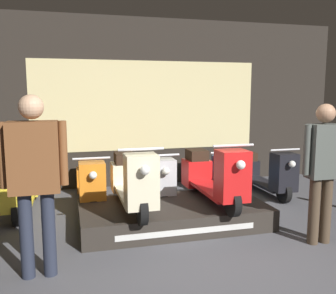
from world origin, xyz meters
name	(u,v)px	position (x,y,z in m)	size (l,w,h in m)	color
ground_plane	(226,272)	(0.00, 0.00, 0.00)	(30.00, 30.00, 0.00)	#4C4C51
shop_wall_back	(147,103)	(0.00, 3.85, 1.60)	(7.91, 0.09, 3.20)	#28231E
display_platform	(173,214)	(-0.15, 1.47, 0.14)	(2.52, 1.28, 0.29)	#2D2823
scooter_display_left	(132,181)	(-0.71, 1.47, 0.65)	(0.52, 1.80, 0.90)	black
scooter_display_right	(212,176)	(0.42, 1.47, 0.65)	(0.52, 1.80, 0.90)	black
scooter_backrow_0	(21,187)	(-2.22, 2.66, 0.37)	(0.52, 1.80, 0.90)	black
scooter_backrow_1	(90,183)	(-1.19, 2.66, 0.37)	(0.52, 1.80, 0.90)	black
scooter_backrow_2	(153,179)	(-0.17, 2.66, 0.37)	(0.52, 1.80, 0.90)	black
scooter_backrow_3	(210,176)	(0.86, 2.66, 0.37)	(0.52, 1.80, 0.90)	black
scooter_backrow_4	(264,173)	(1.89, 2.66, 0.37)	(0.52, 1.80, 0.90)	black
person_left_browsing	(34,170)	(-1.82, 0.41, 1.08)	(0.62, 0.26, 1.79)	#232838
person_right_browsing	(323,165)	(1.38, 0.41, 0.97)	(0.53, 0.22, 1.68)	#473828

